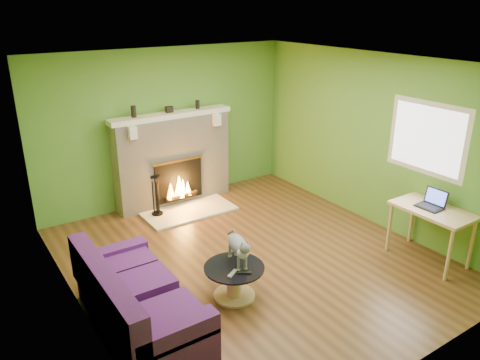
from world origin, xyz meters
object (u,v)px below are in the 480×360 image
(sofa, at_px, (135,304))
(cat, at_px, (237,248))
(coffee_table, at_px, (234,279))
(desk, at_px, (432,215))

(sofa, distance_m, cat, 1.29)
(coffee_table, xyz_separation_m, desk, (2.63, -0.73, 0.43))
(sofa, relative_size, desk, 1.83)
(coffee_table, height_order, desk, desk)
(cat, bearing_deg, sofa, -166.29)
(sofa, height_order, coffee_table, sofa)
(sofa, height_order, desk, sofa)
(desk, distance_m, cat, 2.66)
(desk, bearing_deg, sofa, 168.10)
(sofa, bearing_deg, desk, -11.90)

